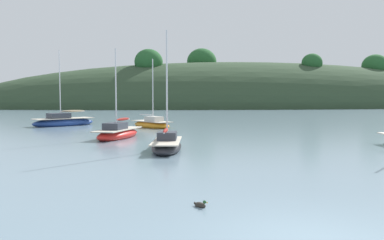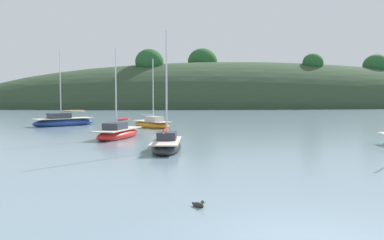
{
  "view_description": "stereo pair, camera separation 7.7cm",
  "coord_description": "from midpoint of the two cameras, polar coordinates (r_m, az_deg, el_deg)",
  "views": [
    {
      "loc": [
        -3.32,
        -6.98,
        2.9
      ],
      "look_at": [
        0.0,
        20.0,
        1.2
      ],
      "focal_mm": 35.1,
      "sensor_mm": 36.0,
      "label": 1
    },
    {
      "loc": [
        -3.24,
        -6.99,
        2.9
      ],
      "look_at": [
        0.0,
        20.0,
        1.2
      ],
      "focal_mm": 35.1,
      "sensor_mm": 36.0,
      "label": 2
    }
  ],
  "objects": [
    {
      "name": "sailboat_navy_dinghy",
      "position": [
        20.23,
        -3.8,
        -3.77
      ],
      "size": [
        2.15,
        4.72,
        6.6
      ],
      "color": "#232328",
      "rests_on": "ground"
    },
    {
      "name": "sailboat_white_near",
      "position": [
        35.46,
        -6.04,
        -0.61
      ],
      "size": [
        4.27,
        5.0,
        6.57
      ],
      "color": "orange",
      "rests_on": "ground"
    },
    {
      "name": "duck_lone_left",
      "position": [
        10.11,
        1.21,
        -12.78
      ],
      "size": [
        0.37,
        0.37,
        0.24
      ],
      "color": "#2D2823",
      "rests_on": "ground"
    },
    {
      "name": "far_shoreline_hill",
      "position": [
        102.52,
        9.16,
        1.97
      ],
      "size": [
        150.0,
        36.0,
        27.94
      ],
      "color": "#2D422B",
      "rests_on": "ground"
    },
    {
      "name": "sailboat_black_sloop",
      "position": [
        26.81,
        -11.12,
        -1.97
      ],
      "size": [
        3.59,
        5.53,
        6.4
      ],
      "color": "red",
      "rests_on": "ground"
    },
    {
      "name": "sailboat_grey_yawl",
      "position": [
        39.53,
        -18.86,
        -0.26
      ],
      "size": [
        6.28,
        5.39,
        7.7
      ],
      "color": "navy",
      "rests_on": "ground"
    }
  ]
}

